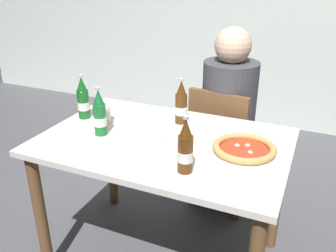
% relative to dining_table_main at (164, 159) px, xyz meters
% --- Properties ---
extents(dining_table_main, '(1.20, 0.80, 0.75)m').
position_rel_dining_table_main_xyz_m(dining_table_main, '(0.00, 0.00, 0.00)').
color(dining_table_main, silver).
rests_on(dining_table_main, ground_plane).
extents(chair_behind_table, '(0.45, 0.45, 0.85)m').
position_rel_dining_table_main_xyz_m(chair_behind_table, '(0.14, 0.61, -0.15)').
color(chair_behind_table, brown).
rests_on(chair_behind_table, ground_plane).
extents(diner_seated, '(0.34, 0.34, 1.21)m').
position_rel_dining_table_main_xyz_m(diner_seated, '(0.15, 0.66, -0.05)').
color(diner_seated, '#2D3342').
rests_on(diner_seated, ground_plane).
extents(pizza_margherita_near, '(0.31, 0.31, 0.04)m').
position_rel_dining_table_main_xyz_m(pizza_margherita_near, '(0.39, 0.01, 0.14)').
color(pizza_margherita_near, white).
rests_on(pizza_margherita_near, dining_table_main).
extents(beer_bottle_left, '(0.07, 0.07, 0.25)m').
position_rel_dining_table_main_xyz_m(beer_bottle_left, '(-0.52, 0.07, 0.22)').
color(beer_bottle_left, '#14591E').
rests_on(beer_bottle_left, dining_table_main).
extents(beer_bottle_center, '(0.07, 0.07, 0.25)m').
position_rel_dining_table_main_xyz_m(beer_bottle_center, '(-0.31, -0.07, 0.22)').
color(beer_bottle_center, '#196B2D').
rests_on(beer_bottle_center, dining_table_main).
extents(beer_bottle_right, '(0.07, 0.07, 0.25)m').
position_rel_dining_table_main_xyz_m(beer_bottle_right, '(0.00, 0.22, 0.22)').
color(beer_bottle_right, '#512D0F').
rests_on(beer_bottle_right, dining_table_main).
extents(beer_bottle_extra, '(0.07, 0.07, 0.25)m').
position_rel_dining_table_main_xyz_m(beer_bottle_extra, '(0.20, -0.24, 0.22)').
color(beer_bottle_extra, '#512D0F').
rests_on(beer_bottle_extra, dining_table_main).
extents(napkin_with_cutlery, '(0.20, 0.20, 0.01)m').
position_rel_dining_table_main_xyz_m(napkin_with_cutlery, '(-0.05, 0.06, 0.12)').
color(napkin_with_cutlery, white).
rests_on(napkin_with_cutlery, dining_table_main).
extents(paper_cup, '(0.07, 0.07, 0.09)m').
position_rel_dining_table_main_xyz_m(paper_cup, '(-0.38, 0.06, 0.16)').
color(paper_cup, white).
rests_on(paper_cup, dining_table_main).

